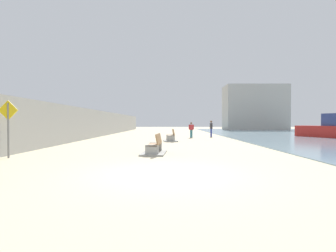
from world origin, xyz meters
name	(u,v)px	position (x,y,z in m)	size (l,w,h in m)	color
ground_plane	(167,138)	(0.00, 18.00, 0.00)	(120.00, 120.00, 0.00)	beige
seawall	(90,124)	(-7.50, 18.00, 1.38)	(0.80, 64.00, 2.75)	#9E9E99
bench_near	(154,149)	(-0.50, 4.99, 0.23)	(1.25, 2.17, 0.98)	#9E9E99
bench_far	(171,138)	(0.33, 13.60, 0.23)	(1.19, 2.15, 0.98)	#9E9E99
person_walking	(211,127)	(4.56, 19.83, 0.99)	(0.25, 0.52, 1.70)	navy
person_standing	(191,129)	(2.39, 18.56, 0.88)	(0.52, 0.23, 1.53)	teal
boat_nearest	(332,129)	(16.10, 18.14, 0.90)	(4.30, 6.96, 2.34)	red
pedestrian_sign	(8,122)	(-6.64, 3.49, 1.53)	(0.85, 0.08, 2.46)	slate
harbor_building	(254,108)	(17.43, 46.00, 4.46)	(12.00, 6.00, 8.91)	#ADAAA3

